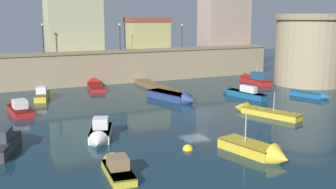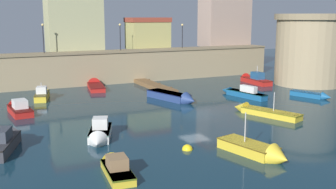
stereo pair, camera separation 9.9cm
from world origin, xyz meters
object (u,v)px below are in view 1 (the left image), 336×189
(mooring_buoy_0, at_px, (188,150))
(moored_boat_0, at_px, (312,95))
(moored_boat_5, at_px, (100,134))
(moored_boat_6, at_px, (259,151))
(quay_lamp_1, at_px, (120,33))
(fortress_tower, at_px, (310,49))
(quay_lamp_2, at_px, (182,32))
(moored_boat_2, at_px, (95,86))
(moored_boat_9, at_px, (116,166))
(moored_boat_8, at_px, (242,93))
(moored_boat_10, at_px, (5,141))
(moored_boat_7, at_px, (174,97))
(moored_boat_12, at_px, (252,79))
(moored_boat_11, at_px, (43,94))
(moored_boat_1, at_px, (18,108))
(quay_lamp_0, at_px, (43,34))
(moored_boat_3, at_px, (261,111))

(mooring_buoy_0, bearing_deg, moored_boat_0, 25.32)
(moored_boat_5, relative_size, moored_boat_6, 0.94)
(moored_boat_6, bearing_deg, quay_lamp_1, 164.17)
(fortress_tower, distance_m, quay_lamp_2, 18.83)
(moored_boat_2, bearing_deg, moored_boat_9, 176.45)
(quay_lamp_1, height_order, moored_boat_8, quay_lamp_1)
(moored_boat_2, height_order, moored_boat_10, moored_boat_10)
(moored_boat_10, bearing_deg, moored_boat_8, -53.51)
(quay_lamp_1, bearing_deg, moored_boat_7, -86.22)
(moored_boat_2, distance_m, moored_boat_12, 22.47)
(moored_boat_6, bearing_deg, moored_boat_12, 131.51)
(moored_boat_12, bearing_deg, moored_boat_9, 133.89)
(fortress_tower, bearing_deg, moored_boat_12, 143.68)
(moored_boat_9, bearing_deg, moored_boat_11, 6.83)
(moored_boat_1, bearing_deg, moored_boat_6, -151.94)
(quay_lamp_0, distance_m, moored_boat_3, 30.84)
(quay_lamp_0, distance_m, moored_boat_6, 36.63)
(fortress_tower, relative_size, moored_boat_11, 1.79)
(moored_boat_11, height_order, moored_boat_12, moored_boat_12)
(moored_boat_1, relative_size, moored_boat_5, 1.04)
(moored_boat_0, height_order, moored_boat_3, moored_boat_3)
(fortress_tower, bearing_deg, mooring_buoy_0, -147.95)
(quay_lamp_2, relative_size, moored_boat_5, 0.68)
(moored_boat_1, xyz_separation_m, moored_boat_2, (10.86, 10.72, -0.15))
(moored_boat_3, relative_size, moored_boat_6, 1.26)
(quay_lamp_1, relative_size, moored_boat_7, 0.52)
(moored_boat_11, bearing_deg, quay_lamp_1, -43.13)
(moored_boat_2, bearing_deg, moored_boat_7, -144.30)
(moored_boat_7, bearing_deg, quay_lamp_0, -158.97)
(moored_boat_6, xyz_separation_m, moored_boat_10, (-15.60, 9.42, 0.17))
(moored_boat_1, relative_size, moored_boat_12, 0.80)
(quay_lamp_1, distance_m, moored_boat_8, 20.42)
(moored_boat_9, xyz_separation_m, mooring_buoy_0, (6.09, 1.88, -0.39))
(moored_boat_9, bearing_deg, quay_lamp_0, 3.91)
(moored_boat_2, height_order, mooring_buoy_0, moored_boat_2)
(quay_lamp_0, bearing_deg, moored_boat_12, -17.85)
(moored_boat_7, distance_m, mooring_buoy_0, 17.59)
(moored_boat_12, bearing_deg, moored_boat_8, 140.13)
(moored_boat_1, relative_size, mooring_buoy_0, 7.35)
(moored_boat_2, bearing_deg, moored_boat_6, -165.35)
(quay_lamp_0, xyz_separation_m, moored_boat_8, (20.10, -16.87, -6.70))
(moored_boat_2, xyz_separation_m, moored_boat_6, (2.62, -31.64, 0.08))
(quay_lamp_0, relative_size, moored_boat_6, 0.67)
(moored_boat_6, bearing_deg, quay_lamp_2, 148.46)
(quay_lamp_1, distance_m, moored_boat_1, 22.10)
(moored_boat_8, bearing_deg, moored_boat_3, 145.48)
(moored_boat_3, bearing_deg, moored_boat_0, -87.83)
(moored_boat_1, height_order, moored_boat_6, moored_boat_6)
(quay_lamp_2, distance_m, moored_boat_12, 13.01)
(moored_boat_5, bearing_deg, fortress_tower, 132.12)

